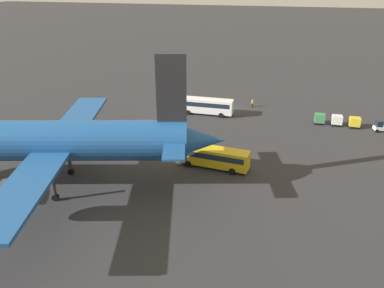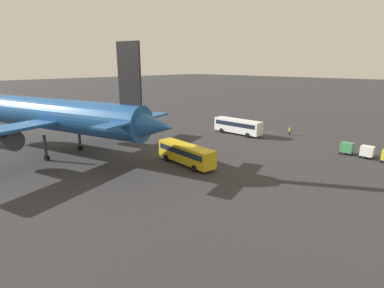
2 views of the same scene
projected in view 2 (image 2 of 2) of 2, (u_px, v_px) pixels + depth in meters
name	position (u px, v px, depth m)	size (l,w,h in m)	color
ground_plane	(267.00, 134.00, 67.63)	(600.00, 600.00, 0.00)	#2D2D30
airplane	(55.00, 115.00, 50.65)	(46.98, 40.16, 18.22)	#1E5193
shuttle_bus_near	(238.00, 125.00, 66.80)	(11.34, 3.07, 3.31)	white
shuttle_bus_far	(186.00, 153.00, 46.57)	(11.32, 3.73, 3.11)	gold
worker_person	(290.00, 131.00, 66.13)	(0.38, 0.38, 1.74)	#1E1E2D
cargo_cart_white	(367.00, 151.00, 49.74)	(2.03, 1.72, 2.06)	#38383D
cargo_cart_green	(347.00, 148.00, 51.93)	(2.03, 1.72, 2.06)	#38383D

